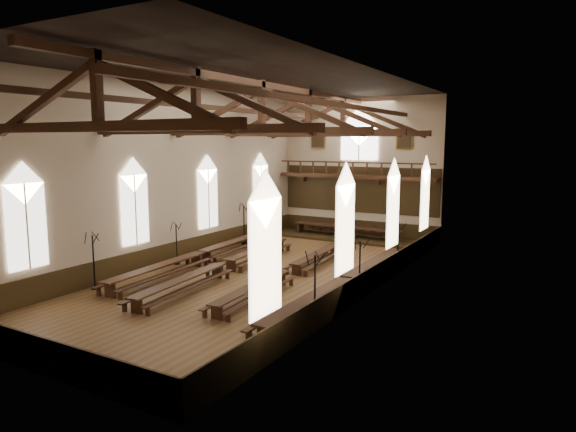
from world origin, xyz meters
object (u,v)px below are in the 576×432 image
refectory_row_d (346,281)px  candelabrum_right_near (315,302)px  candelabrum_left_mid (177,251)px  candelabrum_right_far (398,254)px  candelabrum_left_far (244,232)px  dais (346,238)px  candelabrum_right_mid (360,277)px  high_table (346,228)px  refectory_row_c (289,270)px  refectory_row_a (201,255)px  candelabrum_left_near (94,272)px  refectory_row_b (224,265)px

refectory_row_d → candelabrum_right_near: 4.26m
refectory_row_d → candelabrum_left_mid: 10.56m
candelabrum_right_near → candelabrum_right_far: (-0.00, 10.08, -0.08)m
candelabrum_left_far → dais: bearing=43.9°
dais → candelabrum_right_far: size_ratio=4.46×
refectory_row_d → candelabrum_left_mid: bearing=177.8°
refectory_row_d → candelabrum_right_near: candelabrum_right_near is taller
candelabrum_left_far → candelabrum_right_near: size_ratio=0.99×
candelabrum_right_mid → candelabrum_left_mid: bearing=179.5°
high_table → candelabrum_left_mid: (-5.28, -11.75, -0.09)m
refectory_row_c → refectory_row_a: bearing=176.5°
high_table → candelabrum_right_near: size_ratio=2.87×
refectory_row_d → dais: size_ratio=1.27×
candelabrum_left_near → candelabrum_right_near: size_ratio=0.97×
refectory_row_d → candelabrum_right_far: size_ratio=5.69×
dais → candelabrum_right_near: candelabrum_right_near is taller
high_table → candelabrum_left_far: size_ratio=2.89×
refectory_row_a → refectory_row_b: (2.50, -1.18, -0.04)m
dais → candelabrum_left_near: 18.23m
candelabrum_left_near → candelabrum_right_far: (11.10, 11.14, -0.05)m
dais → candelabrum_left_mid: 12.90m
high_table → refectory_row_d: bearing=-66.6°
refectory_row_a → candelabrum_right_far: candelabrum_right_far is taller
refectory_row_b → candelabrum_left_far: (-3.70, 7.21, 0.33)m
candelabrum_right_far → candelabrum_right_near: bearing=-90.0°
refectory_row_b → candelabrum_left_mid: size_ratio=5.83×
refectory_row_c → refectory_row_d: size_ratio=0.94×
high_table → candelabrum_left_mid: candelabrum_left_mid is taller
refectory_row_b → candelabrum_left_near: size_ratio=5.20×
refectory_row_a → refectory_row_c: size_ratio=1.07×
high_table → candelabrum_right_near: 17.37m
refectory_row_a → candelabrum_right_far: bearing=25.9°
high_table → refectory_row_c: bearing=-80.8°
candelabrum_left_near → candelabrum_right_far: 15.72m
refectory_row_a → candelabrum_left_near: candelabrum_left_near is taller
refectory_row_d → high_table: high_table is taller
candelabrum_left_near → candelabrum_left_mid: (-0.00, 5.68, -0.09)m
candelabrum_left_mid → refectory_row_b: bearing=-8.2°
refectory_row_b → candelabrum_right_mid: size_ratio=5.52×
candelabrum_right_near → candelabrum_left_far: bearing=134.5°
refectory_row_c → high_table: 11.61m
refectory_row_c → refectory_row_d: 3.49m
high_table → candelabrum_right_near: bearing=-70.4°
candelabrum_left_near → candelabrum_left_mid: candelabrum_left_near is taller
high_table → candelabrum_right_mid: (5.82, -11.84, -0.04)m
refectory_row_b → high_table: 12.39m
refectory_row_a → high_table: bearing=69.8°
candelabrum_left_near → refectory_row_a: bearing=79.3°
candelabrum_right_far → dais: bearing=132.8°
candelabrum_left_far → candelabrum_left_mid: bearing=-90.0°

